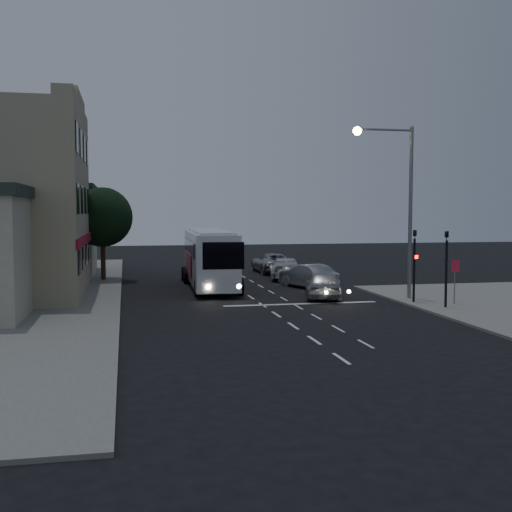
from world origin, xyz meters
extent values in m
plane|color=black|center=(0.00, 0.00, 0.00)|extent=(120.00, 120.00, 0.00)
cube|color=slate|center=(-13.00, 8.00, 0.06)|extent=(12.00, 50.00, 0.12)
cube|color=silver|center=(0.00, -10.00, 0.01)|extent=(0.12, 1.60, 0.01)
cube|color=silver|center=(0.00, -7.00, 0.01)|extent=(0.12, 1.60, 0.01)
cube|color=silver|center=(0.00, -4.00, 0.01)|extent=(0.12, 1.60, 0.01)
cube|color=silver|center=(0.00, -1.00, 0.01)|extent=(0.12, 1.60, 0.01)
cube|color=silver|center=(0.00, 2.00, 0.01)|extent=(0.12, 1.60, 0.01)
cube|color=silver|center=(0.00, 5.00, 0.01)|extent=(0.12, 1.60, 0.01)
cube|color=silver|center=(0.00, 8.00, 0.01)|extent=(0.12, 1.60, 0.01)
cube|color=silver|center=(0.00, 11.00, 0.01)|extent=(0.12, 1.60, 0.01)
cube|color=silver|center=(0.00, 14.00, 0.01)|extent=(0.12, 1.60, 0.01)
cube|color=silver|center=(0.00, 17.00, 0.01)|extent=(0.12, 1.60, 0.01)
cube|color=silver|center=(1.60, -8.00, 0.01)|extent=(0.10, 1.50, 0.01)
cube|color=silver|center=(1.60, -5.00, 0.01)|extent=(0.10, 1.50, 0.01)
cube|color=silver|center=(1.60, -2.00, 0.01)|extent=(0.10, 1.50, 0.01)
cube|color=silver|center=(1.60, 1.00, 0.01)|extent=(0.10, 1.50, 0.01)
cube|color=silver|center=(1.60, 4.00, 0.01)|extent=(0.10, 1.50, 0.01)
cube|color=silver|center=(1.60, 7.00, 0.01)|extent=(0.10, 1.50, 0.01)
cube|color=silver|center=(1.60, 10.00, 0.01)|extent=(0.10, 1.50, 0.01)
cube|color=silver|center=(1.60, 13.00, 0.01)|extent=(0.10, 1.50, 0.01)
cube|color=silver|center=(1.60, 16.00, 0.01)|extent=(0.10, 1.50, 0.01)
cube|color=silver|center=(1.60, 19.00, 0.01)|extent=(0.10, 1.50, 0.01)
cube|color=silver|center=(2.00, 2.00, 0.01)|extent=(8.00, 0.35, 0.01)
cube|color=silver|center=(-1.64, 9.98, 1.88)|extent=(2.87, 11.66, 3.09)
cube|color=silver|center=(-1.64, 9.98, 3.47)|extent=(2.47, 11.26, 0.17)
cube|color=black|center=(-1.64, 4.24, 2.36)|extent=(2.22, 0.20, 1.45)
cube|color=black|center=(-0.43, 10.46, 2.51)|extent=(0.42, 9.64, 0.87)
cube|color=black|center=(-2.86, 10.46, 2.51)|extent=(0.42, 9.64, 0.87)
cube|color=#B12445|center=(-0.42, 10.94, 1.45)|extent=(0.24, 5.30, 1.35)
cube|color=#B12445|center=(-2.87, 10.94, 1.45)|extent=(0.24, 5.30, 1.35)
cylinder|color=black|center=(-2.85, 5.93, 0.48)|extent=(0.38, 0.98, 0.96)
cylinder|color=black|center=(-0.44, 5.93, 0.48)|extent=(0.38, 0.98, 0.96)
cylinder|color=black|center=(-2.85, 12.39, 0.48)|extent=(0.38, 0.98, 0.96)
cylinder|color=black|center=(-0.44, 12.39, 0.48)|extent=(0.38, 0.98, 0.96)
cylinder|color=black|center=(-2.85, 14.03, 0.48)|extent=(0.38, 0.98, 0.96)
cylinder|color=black|center=(-0.44, 14.03, 0.48)|extent=(0.38, 0.98, 0.96)
cylinder|color=#FFF2CC|center=(-2.46, 4.17, 0.72)|extent=(0.25, 0.06, 0.25)
cylinder|color=#FFF2CC|center=(-0.82, 4.17, 0.72)|extent=(0.25, 0.06, 0.25)
imported|color=#AAAAAC|center=(3.75, 3.80, 0.78)|extent=(2.98, 4.92, 1.57)
imported|color=#B0B0B0|center=(4.25, 8.51, 0.74)|extent=(2.91, 4.75, 1.48)
imported|color=silver|center=(4.17, 13.77, 0.75)|extent=(3.16, 5.50, 1.50)
imported|color=#9C9CA0|center=(4.34, 18.61, 0.75)|extent=(2.56, 5.42, 1.50)
cylinder|color=black|center=(7.60, 0.80, 1.72)|extent=(0.12, 0.12, 3.20)
imported|color=black|center=(7.60, 0.80, 3.77)|extent=(0.15, 0.18, 0.90)
cube|color=black|center=(7.60, 0.62, 2.42)|extent=(0.25, 0.12, 0.30)
cube|color=#FF0C0C|center=(7.60, 0.55, 2.42)|extent=(0.16, 0.02, 0.18)
cylinder|color=black|center=(8.30, -1.20, 1.72)|extent=(0.12, 0.12, 3.20)
imported|color=black|center=(8.30, -1.20, 3.77)|extent=(0.18, 0.15, 0.90)
cylinder|color=slate|center=(9.30, -0.20, 1.12)|extent=(0.06, 0.06, 2.00)
cube|color=red|center=(9.30, -0.27, 2.02)|extent=(0.45, 0.03, 0.60)
cylinder|color=slate|center=(8.00, 2.20, 4.62)|extent=(0.20, 0.20, 9.00)
cylinder|color=slate|center=(6.50, 2.20, 8.92)|extent=(3.00, 0.12, 0.12)
sphere|color=#FFBF59|center=(5.00, 2.20, 8.82)|extent=(0.44, 0.44, 0.44)
cube|color=tan|center=(-9.50, 8.00, 10.37)|extent=(1.00, 12.00, 0.50)
cube|color=tan|center=(-9.50, 8.00, 10.87)|extent=(1.00, 6.00, 0.50)
cube|color=maroon|center=(-8.95, 8.00, 3.12)|extent=(0.15, 12.00, 0.50)
cube|color=black|center=(-8.98, 3.50, 2.32)|extent=(0.06, 1.30, 1.50)
cube|color=black|center=(-8.98, 6.50, 2.32)|extent=(0.06, 1.30, 1.50)
cube|color=black|center=(-8.98, 9.50, 2.32)|extent=(0.06, 1.30, 1.50)
cube|color=black|center=(-8.98, 12.50, 2.32)|extent=(0.06, 1.30, 1.50)
cube|color=black|center=(-8.98, 3.50, 5.32)|extent=(0.06, 1.30, 1.50)
cube|color=black|center=(-8.98, 6.50, 5.32)|extent=(0.06, 1.30, 1.50)
cube|color=black|center=(-8.98, 9.50, 5.32)|extent=(0.06, 1.30, 1.50)
cube|color=black|center=(-8.98, 12.50, 5.32)|extent=(0.06, 1.30, 1.50)
cube|color=black|center=(-8.98, 3.50, 8.32)|extent=(0.06, 1.30, 1.50)
cube|color=black|center=(-8.98, 6.50, 8.32)|extent=(0.06, 1.30, 1.50)
cube|color=black|center=(-8.98, 9.50, 8.32)|extent=(0.06, 1.30, 1.50)
cube|color=black|center=(-8.98, 12.50, 8.32)|extent=(0.06, 1.30, 1.50)
cube|color=#A89E90|center=(-13.50, 20.00, 3.12)|extent=(9.00, 9.00, 6.00)
cube|color=#272F2B|center=(-13.50, 20.00, 6.37)|extent=(9.40, 9.40, 0.50)
cylinder|color=black|center=(-8.20, 15.00, 1.52)|extent=(0.32, 0.32, 2.80)
sphere|color=black|center=(-8.20, 15.00, 4.32)|extent=(4.00, 4.00, 4.00)
sphere|color=black|center=(-8.00, 15.60, 5.02)|extent=(2.60, 2.60, 2.60)
sphere|color=black|center=(-8.50, 14.40, 4.72)|extent=(2.40, 2.40, 2.40)
camera|label=1|loc=(-6.73, -29.25, 4.71)|focal=45.00mm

